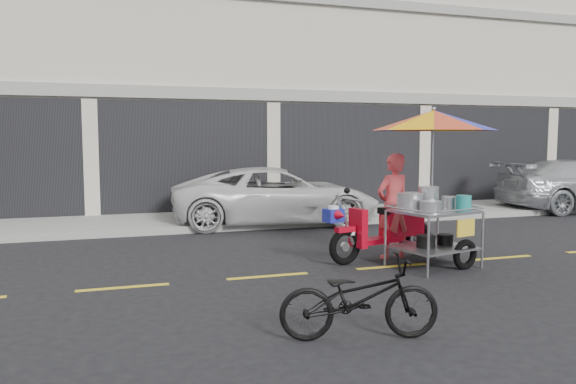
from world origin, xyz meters
name	(u,v)px	position (x,y,z in m)	size (l,w,h in m)	color
ground	(392,267)	(0.00, 0.00, 0.00)	(90.00, 90.00, 0.00)	black
sidewalk	(284,216)	(0.00, 5.50, 0.07)	(45.00, 3.00, 0.15)	gray
shophouse_block	(318,72)	(2.82, 10.59, 4.24)	(36.00, 8.11, 10.40)	beige
centerline	(392,266)	(0.00, 0.00, 0.00)	(42.00, 0.10, 0.01)	gold
white_pickup	(276,196)	(-0.46, 4.70, 0.66)	(2.19, 4.76, 1.32)	silver
near_bicycle	(359,298)	(-1.84, -2.71, 0.41)	(0.55, 1.58, 0.83)	black
food_vendor_rig	(418,166)	(0.48, 0.11, 1.55)	(2.76, 2.25, 2.47)	black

